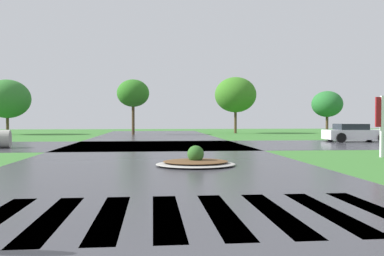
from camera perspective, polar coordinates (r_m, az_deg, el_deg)
The scene contains 6 objects.
asphalt_roadway at distance 12.97m, azimuth -4.49°, elevation -5.63°, with size 10.36×80.00×0.01m, color #35353A.
asphalt_cross_road at distance 24.23m, azimuth -4.96°, elevation -2.41°, with size 90.00×9.33×0.01m, color #35353A.
crosswalk_stripes at distance 6.81m, azimuth -3.54°, elevation -11.98°, with size 7.65×3.23×0.01m.
median_island at distance 13.64m, azimuth 0.51°, elevation -4.74°, with size 2.65×2.29×0.68m.
car_blue_compact at distance 30.12m, azimuth 21.71°, elevation -0.67°, with size 4.23×2.37×1.22m.
background_treeline at distance 42.42m, azimuth -5.29°, elevation 4.27°, with size 36.60×6.79×6.06m.
Camera 1 is at (-0.22, -2.87, 1.57)m, focal length 38.30 mm.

